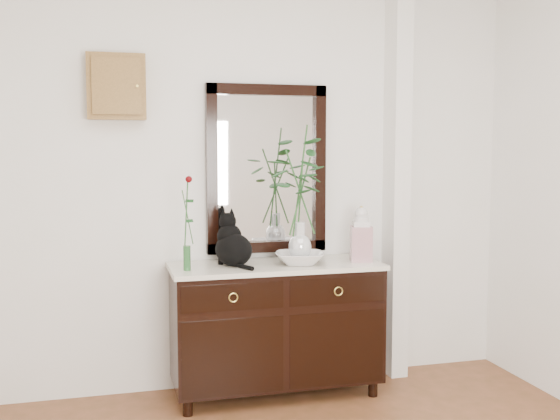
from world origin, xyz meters
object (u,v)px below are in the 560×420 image
object	(u,v)px
sideboard	(276,322)
ginger_jar	(361,233)
lotus_bowl	(300,258)
cat	(234,239)

from	to	relation	value
sideboard	ginger_jar	size ratio (longest dim) A/B	3.69
sideboard	lotus_bowl	world-z (taller)	lotus_bowl
cat	ginger_jar	size ratio (longest dim) A/B	0.93
sideboard	cat	bearing A→B (deg)	179.82
lotus_bowl	ginger_jar	world-z (taller)	ginger_jar
sideboard	ginger_jar	world-z (taller)	ginger_jar
sideboard	ginger_jar	xyz separation A→B (m)	(0.56, -0.04, 0.56)
lotus_bowl	ginger_jar	bearing A→B (deg)	1.47
sideboard	ginger_jar	bearing A→B (deg)	-4.59
lotus_bowl	ginger_jar	distance (m)	0.44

